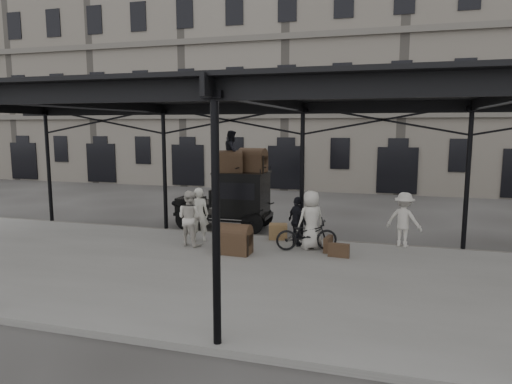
# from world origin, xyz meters

# --- Properties ---
(ground) EXTENTS (120.00, 120.00, 0.00)m
(ground) POSITION_xyz_m (0.00, 0.00, 0.00)
(ground) COLOR #383533
(ground) RESTS_ON ground
(platform) EXTENTS (28.00, 8.00, 0.15)m
(platform) POSITION_xyz_m (0.00, -2.00, 0.07)
(platform) COLOR slate
(platform) RESTS_ON ground
(canopy) EXTENTS (22.50, 9.00, 4.74)m
(canopy) POSITION_xyz_m (0.00, -1.72, 4.60)
(canopy) COLOR black
(canopy) RESTS_ON ground
(building_frontage) EXTENTS (64.00, 8.00, 14.00)m
(building_frontage) POSITION_xyz_m (0.00, 18.00, 7.00)
(building_frontage) COLOR slate
(building_frontage) RESTS_ON ground
(taxi) EXTENTS (3.65, 1.55, 2.18)m
(taxi) POSITION_xyz_m (-2.81, 3.30, 1.20)
(taxi) COLOR black
(taxi) RESTS_ON ground
(porter_left) EXTENTS (0.75, 0.63, 1.76)m
(porter_left) POSITION_xyz_m (-3.11, 0.63, 1.03)
(porter_left) COLOR beige
(porter_left) RESTS_ON platform
(porter_midleft) EXTENTS (0.99, 0.86, 1.73)m
(porter_midleft) POSITION_xyz_m (-3.17, 0.08, 1.02)
(porter_midleft) COLOR beige
(porter_midleft) RESTS_ON platform
(porter_centre) EXTENTS (1.04, 1.00, 1.79)m
(porter_centre) POSITION_xyz_m (0.53, 0.75, 1.05)
(porter_centre) COLOR beige
(porter_centre) RESTS_ON platform
(porter_official) EXTENTS (0.90, 0.92, 1.55)m
(porter_official) POSITION_xyz_m (0.06, 0.98, 0.92)
(porter_official) COLOR black
(porter_official) RESTS_ON platform
(porter_right) EXTENTS (1.25, 0.99, 1.70)m
(porter_right) POSITION_xyz_m (3.24, 1.80, 1.00)
(porter_right) COLOR beige
(porter_right) RESTS_ON platform
(bicycle) EXTENTS (1.95, 1.23, 0.97)m
(bicycle) POSITION_xyz_m (0.43, 0.55, 0.63)
(bicycle) COLOR black
(bicycle) RESTS_ON platform
(porter_roof) EXTENTS (0.64, 0.79, 1.53)m
(porter_roof) POSITION_xyz_m (-2.84, 3.20, 2.94)
(porter_roof) COLOR black
(porter_roof) RESTS_ON taxi
(steamer_trunk_roof_near) EXTENTS (1.06, 0.87, 0.67)m
(steamer_trunk_roof_near) POSITION_xyz_m (-2.89, 3.05, 2.51)
(steamer_trunk_roof_near) COLOR #4C3723
(steamer_trunk_roof_near) RESTS_ON taxi
(steamer_trunk_roof_far) EXTENTS (1.08, 0.76, 0.73)m
(steamer_trunk_roof_far) POSITION_xyz_m (-2.14, 3.50, 2.55)
(steamer_trunk_roof_far) COLOR #4C3723
(steamer_trunk_roof_far) RESTS_ON taxi
(steamer_trunk_platform) EXTENTS (1.04, 0.67, 0.74)m
(steamer_trunk_platform) POSITION_xyz_m (-1.56, -0.42, 0.52)
(steamer_trunk_platform) COLOR #4C3723
(steamer_trunk_platform) RESTS_ON platform
(wicker_hamper) EXTENTS (0.68, 0.56, 0.50)m
(wicker_hamper) POSITION_xyz_m (-0.71, 1.65, 0.40)
(wicker_hamper) COLOR olive
(wicker_hamper) RESTS_ON platform
(suitcase_upright) EXTENTS (0.23, 0.61, 0.45)m
(suitcase_upright) POSITION_xyz_m (1.08, 0.58, 0.38)
(suitcase_upright) COLOR #4C3723
(suitcase_upright) RESTS_ON platform
(suitcase_flat) EXTENTS (0.61, 0.19, 0.40)m
(suitcase_flat) POSITION_xyz_m (1.45, 0.05, 0.35)
(suitcase_flat) COLOR #4C3723
(suitcase_flat) RESTS_ON platform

